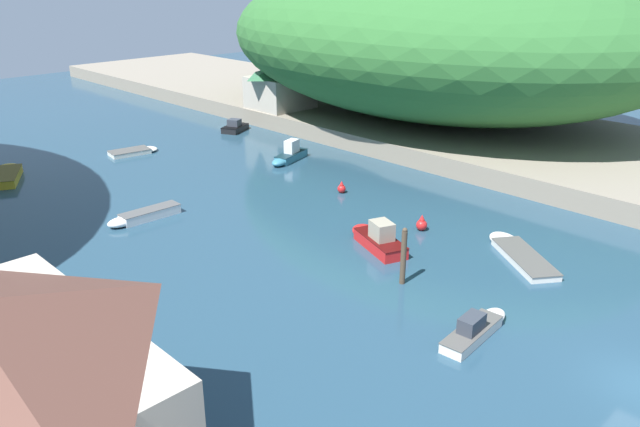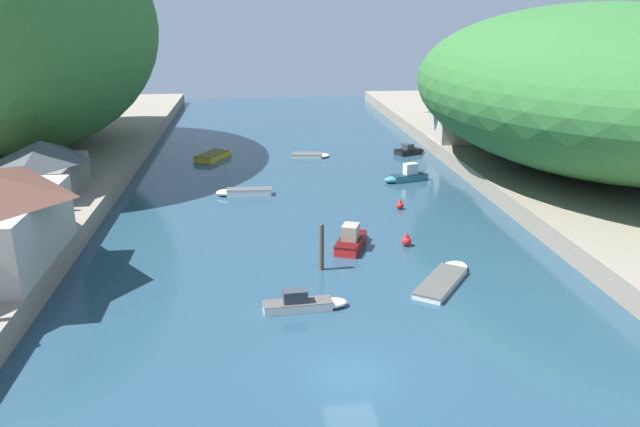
% 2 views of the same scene
% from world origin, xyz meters
% --- Properties ---
extents(water_surface, '(130.00, 130.00, 0.00)m').
position_xyz_m(water_surface, '(0.00, 30.00, 0.00)').
color(water_surface, '#234256').
rests_on(water_surface, ground).
extents(right_bank, '(22.00, 120.00, 1.60)m').
position_xyz_m(right_bank, '(27.50, 30.00, 0.80)').
color(right_bank, gray).
rests_on(right_bank, ground).
extents(hillside_left, '(29.08, 40.71, 25.05)m').
position_xyz_m(hillside_left, '(-28.60, 44.95, 14.12)').
color(hillside_left, '#387033').
rests_on(hillside_left, left_bank).
extents(hillside_right, '(33.55, 46.98, 15.26)m').
position_xyz_m(hillside_right, '(28.60, 31.47, 9.23)').
color(hillside_right, '#2D662D').
rests_on(hillside_right, right_bank).
extents(boathouse_shed, '(5.65, 9.07, 4.46)m').
position_xyz_m(boathouse_shed, '(-21.49, 26.95, 3.91)').
color(boathouse_shed, slate).
rests_on(boathouse_shed, left_bank).
extents(right_bank_cottage, '(6.28, 5.87, 4.51)m').
position_xyz_m(right_bank_cottage, '(19.54, 44.57, 3.92)').
color(right_bank_cottage, '#B2A899').
rests_on(right_bank_cottage, right_bank).
extents(boat_yellow_tender, '(5.19, 6.33, 0.41)m').
position_xyz_m(boat_yellow_tender, '(7.39, 9.78, 0.20)').
color(boat_yellow_tender, silver).
rests_on(boat_yellow_tender, water_surface).
extents(boat_white_cruiser, '(4.50, 2.39, 0.41)m').
position_xyz_m(boat_white_cruiser, '(2.29, 44.76, 0.20)').
color(boat_white_cruiser, silver).
rests_on(boat_white_cruiser, water_surface).
extents(boat_red_skiff, '(4.92, 1.47, 1.24)m').
position_xyz_m(boat_red_skiff, '(-1.59, 6.90, 0.38)').
color(boat_red_skiff, silver).
rests_on(boat_red_skiff, water_surface).
extents(boat_mid_channel, '(4.75, 2.46, 1.76)m').
position_xyz_m(boat_mid_channel, '(10.52, 33.25, 0.52)').
color(boat_mid_channel, teal).
rests_on(boat_mid_channel, water_surface).
extents(boat_far_right_bank, '(3.19, 5.18, 1.79)m').
position_xyz_m(boat_far_right_bank, '(2.57, 16.47, 0.54)').
color(boat_far_right_bank, red).
rests_on(boat_far_right_bank, water_surface).
extents(boat_near_quay, '(5.07, 1.32, 0.63)m').
position_xyz_m(boat_near_quay, '(-5.42, 30.02, 0.31)').
color(boat_near_quay, white).
rests_on(boat_near_quay, water_surface).
extents(boat_moored_right, '(4.01, 3.03, 1.27)m').
position_xyz_m(boat_moored_right, '(13.96, 45.08, 0.40)').
color(boat_moored_right, black).
rests_on(boat_moored_right, water_surface).
extents(boat_far_upstream, '(4.53, 6.10, 0.67)m').
position_xyz_m(boat_far_upstream, '(-8.64, 45.52, 0.33)').
color(boat_far_upstream, gold).
rests_on(boat_far_upstream, water_surface).
extents(mooring_post_second, '(0.30, 0.30, 3.20)m').
position_xyz_m(mooring_post_second, '(-0.06, 12.41, 1.61)').
color(mooring_post_second, '#4C3D2D').
rests_on(mooring_post_second, water_surface).
extents(channel_buoy_near, '(0.62, 0.62, 0.93)m').
position_xyz_m(channel_buoy_near, '(7.95, 24.50, 0.36)').
color(channel_buoy_near, red).
rests_on(channel_buoy_near, water_surface).
extents(channel_buoy_far, '(0.71, 0.71, 1.06)m').
position_xyz_m(channel_buoy_far, '(6.46, 16.04, 0.41)').
color(channel_buoy_far, red).
rests_on(channel_buoy_far, water_surface).
extents(person_by_boathouse, '(0.33, 0.43, 1.69)m').
position_xyz_m(person_by_boathouse, '(-18.63, 21.90, 2.57)').
color(person_by_boathouse, '#282D3D').
rests_on(person_by_boathouse, left_bank).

